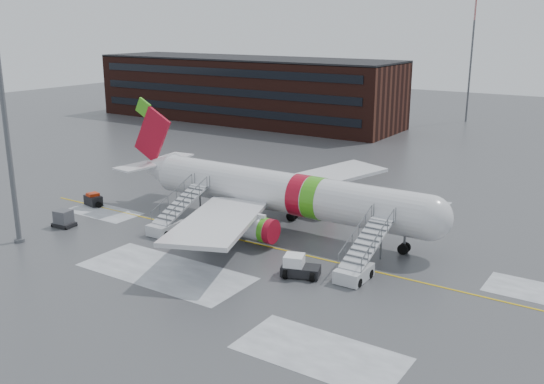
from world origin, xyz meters
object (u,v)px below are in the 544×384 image
Objects in this scene: pushback_tug at (298,267)px; light_mast_near at (4,114)px; airliner at (275,192)px; baggage_tractor at (93,200)px; airstair_fwd at (358,264)px; uld_container at (64,219)px; airstair_aft at (171,220)px.

light_mast_near reaches higher than pushback_tug.
airliner reaches higher than baggage_tractor.
uld_container is at bearing -170.81° from airstair_fwd.
pushback_tug is (-3.89, -2.42, -0.33)m from airstair_fwd.
uld_container is 11.72m from light_mast_near.
airstair_aft is 15.42m from pushback_tug.
baggage_tractor is at bearing 106.15° from light_mast_near.
airstair_aft is at bearing 170.98° from pushback_tug.
light_mast_near is (-16.65, -16.08, 7.98)m from airliner.
airstair_fwd is 28.95m from uld_container.
airstair_aft is (-19.11, 0.00, 0.00)m from airstair_fwd.
airliner is at bearing 41.82° from airstair_aft.
pushback_tug is 0.15× the size of light_mast_near.
airstair_fwd and airstair_aft have the same top height.
airstair_fwd is at bearing 0.00° from airstair_aft.
airstair_fwd reaches higher than baggage_tractor.
airstair_aft is 2.35× the size of pushback_tug.
pushback_tug is (15.22, -2.42, -0.33)m from airstair_aft.
uld_container reaches higher than baggage_tractor.
airstair_fwd is at bearing -28.96° from airliner.
uld_container is 0.77× the size of baggage_tractor.
baggage_tractor is (-31.70, 1.64, -0.48)m from airstair_fwd.
airstair_fwd reaches higher than pushback_tug.
uld_container is (-28.58, -4.62, -0.31)m from airstair_fwd.
uld_container is (-24.69, -2.21, 0.02)m from pushback_tug.
baggage_tractor is 0.13× the size of light_mast_near.
airliner is 20.32m from uld_container.
airstair_fwd is 19.11m from airstair_aft.
pushback_tug reaches higher than baggage_tractor.
airliner is 10.08m from airstair_aft.
pushback_tug is at bearing -9.02° from airstair_aft.
uld_container is at bearing -146.36° from airliner.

